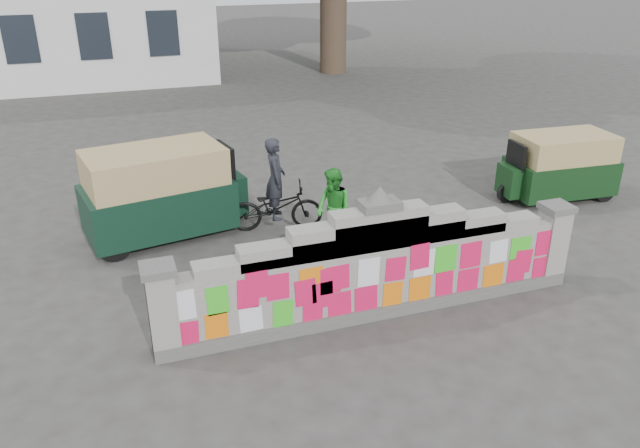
# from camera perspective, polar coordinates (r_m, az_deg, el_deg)

# --- Properties ---
(ground) EXTENTS (100.00, 100.00, 0.00)m
(ground) POSITION_cam_1_polar(r_m,az_deg,el_deg) (9.37, 5.03, -8.11)
(ground) COLOR #383533
(ground) RESTS_ON ground
(parapet_wall) EXTENTS (6.48, 0.44, 2.01)m
(parapet_wall) POSITION_cam_1_polar(r_m,az_deg,el_deg) (8.98, 5.22, -4.09)
(parapet_wall) COLOR #4C4C49
(parapet_wall) RESTS_ON ground
(cyclist_bike) EXTENTS (1.83, 0.97, 0.92)m
(cyclist_bike) POSITION_cam_1_polar(r_m,az_deg,el_deg) (11.80, -4.02, 1.56)
(cyclist_bike) COLOR black
(cyclist_bike) RESTS_ON ground
(cyclist_rider) EXTENTS (0.48, 0.63, 1.55)m
(cyclist_rider) POSITION_cam_1_polar(r_m,az_deg,el_deg) (11.68, -4.07, 3.00)
(cyclist_rider) COLOR #212229
(cyclist_rider) RESTS_ON ground
(pedestrian) EXTENTS (0.73, 0.84, 1.46)m
(pedestrian) POSITION_cam_1_polar(r_m,az_deg,el_deg) (10.97, 1.24, 1.37)
(pedestrian) COLOR green
(pedestrian) RESTS_ON ground
(rickshaw_left) EXTENTS (3.12, 1.86, 1.68)m
(rickshaw_left) POSITION_cam_1_polar(r_m,az_deg,el_deg) (11.74, -14.28, 2.90)
(rickshaw_left) COLOR black
(rickshaw_left) RESTS_ON ground
(rickshaw_right) EXTENTS (2.54, 1.30, 1.39)m
(rickshaw_right) POSITION_cam_1_polar(r_m,az_deg,el_deg) (14.15, 20.97, 5.03)
(rickshaw_right) COLOR black
(rickshaw_right) RESTS_ON ground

